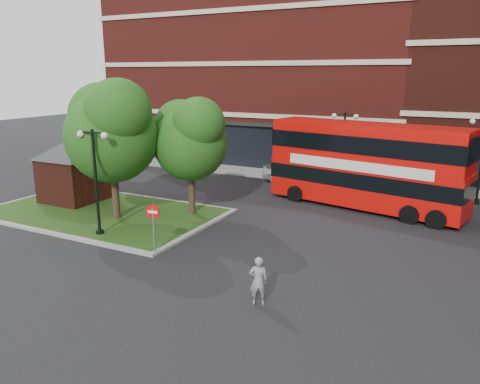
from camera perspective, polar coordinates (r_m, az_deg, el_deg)
The scene contains 14 objects.
ground at distance 19.48m, azimuth -5.17°, elevation -8.08°, with size 120.00×120.00×0.00m, color black.
pavement_far at distance 33.93m, azimuth 9.87°, elevation 1.59°, with size 44.00×3.00×0.12m, color slate.
terrace_far_left at distance 43.00m, azimuth 2.93°, elevation 13.74°, with size 26.00×12.00×14.00m, color maroon.
traffic_island at distance 26.43m, azimuth -16.45°, elevation -2.41°, with size 12.60×7.60×0.15m.
kiosk at distance 28.70m, azimuth -19.76°, elevation 3.25°, with size 6.51×6.51×3.60m.
tree_island_west at distance 24.26m, azimuth -15.49°, elevation 7.62°, with size 5.40×4.71×7.21m.
tree_island_east at distance 24.43m, azimuth -6.16°, elevation 6.79°, with size 4.46×3.90×6.29m.
lamp_island at distance 22.13m, azimuth -17.19°, elevation 1.73°, with size 1.72×0.36×5.00m.
lamp_far_left at distance 31.00m, azimuth 12.50°, elevation 5.47°, with size 1.72×0.36×5.00m.
bus at distance 26.81m, azimuth 15.06°, elevation 3.79°, with size 11.20×4.61×4.17m.
woman at distance 15.49m, azimuth 2.26°, elevation -10.77°, with size 0.61×0.40×1.67m, color gray.
car_silver at distance 32.32m, azimuth 6.77°, elevation 2.34°, with size 1.81×4.49×1.53m, color #A6A8AD.
car_white at distance 32.58m, azimuth 14.75°, elevation 1.83°, with size 1.33×3.83×1.26m, color silver.
no_entry_sign at distance 19.56m, azimuth -10.53°, elevation -3.30°, with size 0.60×0.16×2.20m.
Camera 1 is at (9.76, -15.16, 7.39)m, focal length 35.00 mm.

